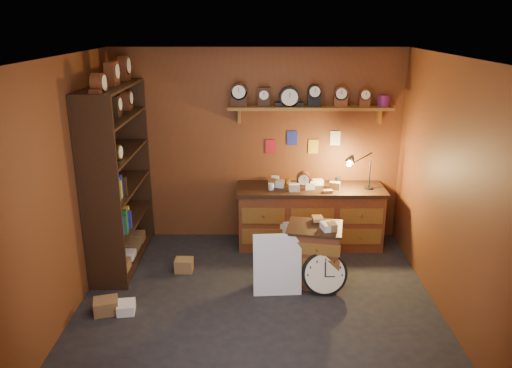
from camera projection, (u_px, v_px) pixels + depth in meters
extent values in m
plane|color=black|center=(258.00, 299.00, 5.71)|extent=(4.00, 4.00, 0.00)
cube|color=brown|center=(258.00, 146.00, 7.00)|extent=(4.00, 0.02, 2.70)
cube|color=brown|center=(257.00, 267.00, 3.58)|extent=(4.00, 0.02, 2.70)
cube|color=brown|center=(70.00, 187.00, 5.29)|extent=(0.02, 3.60, 2.70)
cube|color=brown|center=(446.00, 188.00, 5.28)|extent=(0.02, 3.60, 2.70)
cube|color=beige|center=(258.00, 56.00, 4.86)|extent=(4.00, 3.60, 0.02)
cube|color=brown|center=(310.00, 108.00, 6.67)|extent=(2.20, 0.30, 0.04)
cube|color=brown|center=(239.00, 116.00, 6.78)|extent=(0.04, 0.16, 0.20)
cube|color=brown|center=(379.00, 116.00, 6.77)|extent=(0.04, 0.16, 0.20)
cylinder|color=#B21419|center=(384.00, 101.00, 6.64)|extent=(0.16, 0.16, 0.15)
cube|color=maroon|center=(268.00, 147.00, 6.98)|extent=(0.14, 0.01, 0.20)
cube|color=navy|center=(290.00, 138.00, 6.94)|extent=(0.14, 0.01, 0.20)
cube|color=#BB8E17|center=(311.00, 147.00, 6.98)|extent=(0.14, 0.01, 0.20)
cube|color=silver|center=(333.00, 138.00, 6.94)|extent=(0.14, 0.01, 0.20)
cube|color=black|center=(101.00, 177.00, 6.29)|extent=(0.03, 1.60, 2.30)
cube|color=black|center=(100.00, 198.00, 5.55)|extent=(0.45, 0.03, 2.30)
cube|color=black|center=(133.00, 161.00, 7.03)|extent=(0.45, 0.03, 2.30)
cube|color=black|center=(126.00, 256.00, 6.63)|extent=(0.43, 1.54, 0.03)
cube|color=black|center=(123.00, 221.00, 6.47)|extent=(0.43, 1.54, 0.03)
cube|color=black|center=(120.00, 189.00, 6.33)|extent=(0.43, 1.54, 0.03)
cube|color=black|center=(117.00, 154.00, 6.19)|extent=(0.43, 1.54, 0.03)
cube|color=black|center=(113.00, 118.00, 6.05)|extent=(0.43, 1.54, 0.03)
cube|color=black|center=(111.00, 87.00, 5.93)|extent=(0.43, 1.54, 0.03)
cube|color=brown|center=(310.00, 218.00, 6.99)|extent=(1.97, 0.60, 0.80)
cube|color=black|center=(311.00, 189.00, 6.85)|extent=(2.03, 0.66, 0.05)
cube|color=brown|center=(312.00, 226.00, 6.70)|extent=(1.89, 0.02, 0.52)
cylinder|color=black|center=(369.00, 188.00, 6.79)|extent=(0.12, 0.12, 0.02)
cylinder|color=black|center=(370.00, 175.00, 6.73)|extent=(0.02, 0.02, 0.38)
cylinder|color=black|center=(362.00, 158.00, 6.63)|extent=(0.27, 0.09, 0.14)
cone|color=black|center=(352.00, 162.00, 6.61)|extent=(0.18, 0.14, 0.18)
cube|color=brown|center=(314.00, 255.00, 5.99)|extent=(0.68, 0.60, 0.70)
cube|color=black|center=(315.00, 228.00, 5.88)|extent=(0.72, 0.64, 0.03)
cube|color=brown|center=(316.00, 265.00, 5.75)|extent=(0.53, 0.11, 0.59)
cylinder|color=black|center=(325.00, 273.00, 5.76)|extent=(0.52, 0.17, 0.52)
cylinder|color=#FDF5CB|center=(325.00, 274.00, 5.72)|extent=(0.46, 0.10, 0.45)
cube|color=black|center=(325.00, 269.00, 5.69)|extent=(0.01, 0.04, 0.17)
cube|color=black|center=(330.00, 277.00, 5.72)|extent=(0.12, 0.01, 0.01)
cube|color=silver|center=(277.00, 292.00, 5.85)|extent=(0.57, 0.19, 0.73)
cube|color=silver|center=(283.00, 231.00, 6.97)|extent=(0.59, 0.59, 0.46)
cube|color=black|center=(284.00, 238.00, 6.74)|extent=(0.35, 0.17, 0.37)
cube|color=olive|center=(106.00, 306.00, 5.42)|extent=(0.31, 0.28, 0.16)
cube|color=white|center=(126.00, 307.00, 5.44)|extent=(0.22, 0.25, 0.11)
cube|color=olive|center=(184.00, 265.00, 6.32)|extent=(0.23, 0.19, 0.17)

